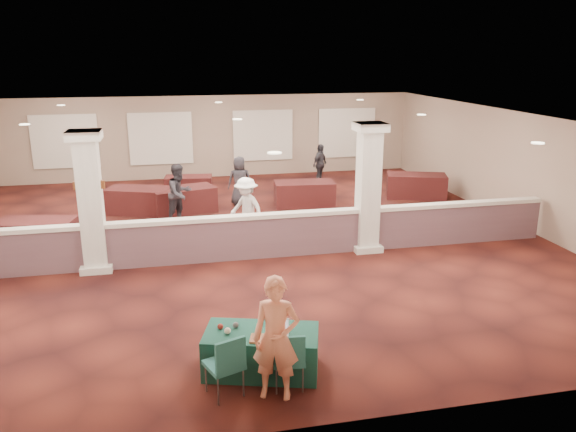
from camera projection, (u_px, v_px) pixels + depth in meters
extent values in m
plane|color=#4D1A13|center=(240.00, 239.00, 15.03)|extent=(16.00, 16.00, 0.00)
cube|color=#8A715F|center=(213.00, 137.00, 22.08)|extent=(16.00, 0.04, 3.20)
cube|color=#8A715F|center=(320.00, 318.00, 7.07)|extent=(16.00, 0.04, 3.20)
cube|color=#8A715F|center=(514.00, 168.00, 16.19)|extent=(0.04, 16.00, 3.20)
cube|color=white|center=(237.00, 119.00, 14.12)|extent=(16.00, 16.00, 0.02)
cube|color=brown|center=(248.00, 239.00, 13.48)|extent=(15.60, 0.20, 1.00)
cube|color=beige|center=(247.00, 217.00, 13.32)|extent=(15.60, 0.28, 0.10)
cube|color=beige|center=(91.00, 202.00, 12.46)|extent=(0.50, 0.50, 3.20)
cube|color=beige|center=(97.00, 266.00, 12.89)|extent=(0.70, 0.70, 0.16)
cube|color=beige|center=(84.00, 135.00, 12.04)|extent=(0.72, 0.72, 0.20)
cube|color=beige|center=(368.00, 188.00, 13.77)|extent=(0.50, 0.50, 3.20)
cube|color=beige|center=(366.00, 246.00, 14.20)|extent=(0.70, 0.70, 0.16)
cube|color=beige|center=(371.00, 127.00, 13.35)|extent=(0.72, 0.72, 0.20)
cylinder|color=brown|center=(76.00, 186.00, 12.29)|extent=(0.12, 0.12, 0.18)
cylinder|color=#EEE4CA|center=(76.00, 186.00, 12.29)|extent=(0.09, 0.09, 0.10)
cylinder|color=brown|center=(102.00, 184.00, 12.40)|extent=(0.12, 0.12, 0.18)
cylinder|color=#EEE4CA|center=(102.00, 184.00, 12.40)|extent=(0.09, 0.09, 0.10)
cube|color=#113E2E|center=(261.00, 351.00, 8.73)|extent=(1.92, 1.33, 0.67)
cube|color=#1D5755|center=(288.00, 359.00, 8.29)|extent=(0.52, 0.52, 0.06)
cube|color=#1D5755|center=(290.00, 351.00, 8.02)|extent=(0.45, 0.10, 0.45)
cylinder|color=slate|center=(276.00, 381.00, 8.16)|extent=(0.03, 0.03, 0.43)
cylinder|color=slate|center=(303.00, 380.00, 8.19)|extent=(0.03, 0.03, 0.43)
cylinder|color=slate|center=(274.00, 367.00, 8.53)|extent=(0.03, 0.03, 0.43)
cylinder|color=slate|center=(300.00, 366.00, 8.56)|extent=(0.03, 0.03, 0.43)
cube|color=#1D5755|center=(224.00, 365.00, 8.09)|extent=(0.63, 0.63, 0.06)
cube|color=#1D5755|center=(231.00, 355.00, 7.84)|extent=(0.46, 0.22, 0.47)
cylinder|color=slate|center=(218.00, 391.00, 7.90)|extent=(0.03, 0.03, 0.45)
cylinder|color=slate|center=(243.00, 383.00, 8.11)|extent=(0.03, 0.03, 0.45)
cylinder|color=slate|center=(206.00, 378.00, 8.22)|extent=(0.03, 0.03, 0.45)
cylinder|color=slate|center=(230.00, 370.00, 8.43)|extent=(0.03, 0.03, 0.45)
imported|color=#E79464|center=(276.00, 339.00, 7.93)|extent=(0.77, 0.63, 1.84)
cube|color=black|center=(37.00, 235.00, 14.16)|extent=(2.03, 1.30, 0.76)
cube|color=black|center=(184.00, 200.00, 17.45)|extent=(2.10, 1.44, 0.77)
cube|color=black|center=(304.00, 193.00, 18.23)|extent=(1.99, 1.12, 0.78)
cube|color=black|center=(139.00, 200.00, 17.37)|extent=(2.15, 1.58, 0.78)
cube|color=black|center=(189.00, 185.00, 19.60)|extent=(1.69, 0.98, 0.65)
cube|color=black|center=(416.00, 186.00, 19.23)|extent=(2.19, 1.59, 0.80)
imported|color=black|center=(180.00, 194.00, 16.20)|extent=(0.94, 0.91, 1.76)
imported|color=silver|center=(246.00, 209.00, 14.83)|extent=(1.06, 1.13, 1.67)
imported|color=black|center=(320.00, 164.00, 21.01)|extent=(0.93, 0.93, 1.52)
imported|color=black|center=(240.00, 181.00, 18.18)|extent=(0.81, 0.46, 1.59)
cube|color=silver|center=(279.00, 334.00, 8.57)|extent=(0.35, 0.29, 0.02)
cube|color=silver|center=(279.00, 324.00, 8.64)|extent=(0.29, 0.10, 0.20)
cube|color=#B1BBD5|center=(279.00, 325.00, 8.64)|extent=(0.27, 0.08, 0.17)
cube|color=#D16121|center=(262.00, 339.00, 8.41)|extent=(0.43, 0.37, 0.03)
sphere|color=#EEE4C4|center=(228.00, 331.00, 8.57)|extent=(0.10, 0.10, 0.10)
sphere|color=maroon|center=(220.00, 327.00, 8.71)|extent=(0.09, 0.09, 0.09)
sphere|color=#49494E|center=(236.00, 325.00, 8.76)|extent=(0.10, 0.10, 0.10)
cube|color=red|center=(299.00, 341.00, 8.34)|extent=(0.11, 0.06, 0.01)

